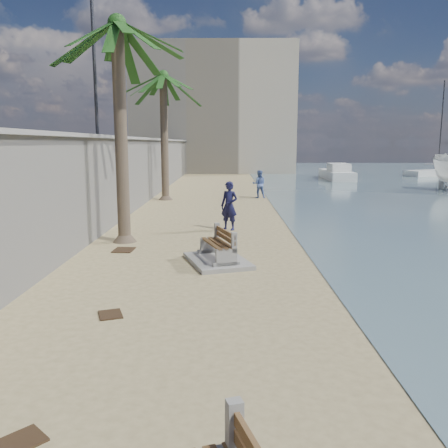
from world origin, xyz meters
name	(u,v)px	position (x,y,z in m)	size (l,w,h in m)	color
ground_plane	(261,416)	(0.00, 0.00, 0.00)	(140.00, 140.00, 0.00)	tan
seawall	(138,173)	(-5.20, 20.00, 1.75)	(0.45, 70.00, 3.50)	gray
wall_cap	(137,138)	(-5.20, 20.00, 3.55)	(0.80, 70.00, 0.12)	gray
end_building	(214,111)	(-2.00, 52.00, 7.00)	(18.00, 12.00, 14.00)	#B7AA93
bench_far	(218,249)	(-0.68, 7.54, 0.40)	(2.08, 2.52, 0.91)	gray
palm_mid	(117,26)	(-3.90, 10.41, 6.95)	(5.00, 5.00, 7.94)	brown
palm_back	(163,77)	(-4.07, 22.52, 6.99)	(5.00, 5.00, 7.99)	brown
streetlight	(94,46)	(-5.10, 12.00, 6.64)	(0.28, 0.28, 5.12)	#2D2D33
person_a	(229,202)	(-0.34, 12.67, 1.08)	(0.78, 0.53, 2.15)	#121333
person_b	(259,183)	(1.52, 23.47, 0.94)	(0.90, 0.70, 1.87)	#5169A9
yacht_far	(336,175)	(9.72, 38.81, 0.35)	(7.51, 2.10, 1.50)	silver
sailboat_west	(438,173)	(21.27, 43.74, 0.31)	(7.90, 5.35, 9.59)	silver
debris_b	(19,442)	(-2.74, -0.55, 0.01)	(0.52, 0.41, 0.03)	#382616
debris_c	(124,250)	(-3.65, 9.09, 0.01)	(0.76, 0.61, 0.03)	#382616
debris_d	(110,315)	(-2.69, 3.44, 0.01)	(0.53, 0.43, 0.03)	#382616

